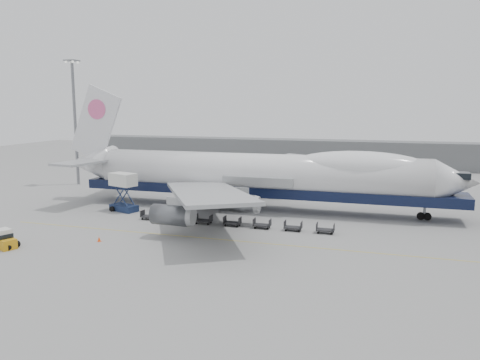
% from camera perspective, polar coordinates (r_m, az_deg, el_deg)
% --- Properties ---
extents(ground, '(260.00, 260.00, 0.00)m').
position_cam_1_polar(ground, '(63.75, -0.73, -5.80)').
color(ground, gray).
rests_on(ground, ground).
extents(apron_line, '(60.00, 0.15, 0.01)m').
position_cam_1_polar(apron_line, '(58.28, -2.54, -7.24)').
color(apron_line, gold).
rests_on(apron_line, ground).
extents(hangar, '(110.00, 8.00, 7.00)m').
position_cam_1_polar(hangar, '(132.49, 4.37, 3.49)').
color(hangar, slate).
rests_on(hangar, ground).
extents(floodlight_mast, '(2.40, 2.40, 25.43)m').
position_cam_1_polar(floodlight_mast, '(102.64, -19.49, 7.40)').
color(floodlight_mast, slate).
rests_on(floodlight_mast, ground).
extents(airliner, '(67.00, 55.30, 19.98)m').
position_cam_1_polar(airliner, '(73.76, 2.58, 0.70)').
color(airliner, white).
rests_on(airliner, ground).
extents(catering_truck, '(4.93, 4.02, 5.99)m').
position_cam_1_polar(catering_truck, '(75.04, -14.03, -1.12)').
color(catering_truck, '#18274A').
rests_on(catering_truck, ground).
extents(baggage_tug, '(3.40, 2.65, 2.20)m').
position_cam_1_polar(baggage_tug, '(61.15, -26.81, -6.50)').
color(baggage_tug, orange).
rests_on(baggage_tug, ground).
extents(traffic_cone, '(0.43, 0.43, 0.63)m').
position_cam_1_polar(traffic_cone, '(59.81, -16.80, -6.91)').
color(traffic_cone, '#FF4B0D').
rests_on(traffic_cone, ground).
extents(dolly_0, '(2.30, 1.35, 1.30)m').
position_cam_1_polar(dolly_0, '(69.19, -10.99, -4.32)').
color(dolly_0, '#2D2D30').
rests_on(dolly_0, ground).
extents(dolly_1, '(2.30, 1.35, 1.30)m').
position_cam_1_polar(dolly_1, '(67.35, -7.81, -4.61)').
color(dolly_1, '#2D2D30').
rests_on(dolly_1, ground).
extents(dolly_2, '(2.30, 1.35, 1.30)m').
position_cam_1_polar(dolly_2, '(65.73, -4.45, -4.89)').
color(dolly_2, '#2D2D30').
rests_on(dolly_2, ground).
extents(dolly_3, '(2.30, 1.35, 1.30)m').
position_cam_1_polar(dolly_3, '(64.35, -0.94, -5.17)').
color(dolly_3, '#2D2D30').
rests_on(dolly_3, ground).
extents(dolly_4, '(2.30, 1.35, 1.30)m').
position_cam_1_polar(dolly_4, '(63.22, 2.71, -5.44)').
color(dolly_4, '#2D2D30').
rests_on(dolly_4, ground).
extents(dolly_5, '(2.30, 1.35, 1.30)m').
position_cam_1_polar(dolly_5, '(62.35, 6.49, -5.70)').
color(dolly_5, '#2D2D30').
rests_on(dolly_5, ground).
extents(dolly_6, '(2.30, 1.35, 1.30)m').
position_cam_1_polar(dolly_6, '(61.76, 10.36, -5.93)').
color(dolly_6, '#2D2D30').
rests_on(dolly_6, ground).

